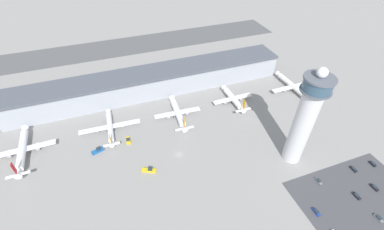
{
  "coord_description": "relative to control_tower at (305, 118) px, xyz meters",
  "views": [
    {
      "loc": [
        -27.79,
        -100.2,
        120.31
      ],
      "look_at": [
        15.91,
        20.86,
        10.63
      ],
      "focal_mm": 24.0,
      "sensor_mm": 36.0,
      "label": 1
    }
  ],
  "objects": [
    {
      "name": "ground_plane",
      "position": [
        -63.09,
        24.57,
        -31.25
      ],
      "size": [
        1000.0,
        1000.0,
        0.0
      ],
      "primitive_type": "plane",
      "color": "gray"
    },
    {
      "name": "terminal_building",
      "position": [
        -63.09,
        94.57,
        -21.6
      ],
      "size": [
        211.73,
        25.0,
        19.09
      ],
      "color": "#A3A8B2",
      "rests_on": "ground"
    },
    {
      "name": "runway_strip",
      "position": [
        -63.09,
        186.72,
        -31.24
      ],
      "size": [
        317.59,
        44.0,
        0.01
      ],
      "primitive_type": "cube",
      "color": "#515154",
      "rests_on": "ground"
    },
    {
      "name": "control_tower",
      "position": [
        0.0,
        0.0,
        0.0
      ],
      "size": [
        15.2,
        15.2,
        61.62
      ],
      "color": "silver",
      "rests_on": "ground"
    },
    {
      "name": "parking_lot_surface",
      "position": [
        15.92,
        -34.11,
        -31.24
      ],
      "size": [
        64.0,
        40.0,
        0.01
      ],
      "primitive_type": "cube",
      "color": "#424247",
      "rests_on": "ground"
    },
    {
      "name": "airplane_gate_alpha",
      "position": [
        -151.8,
        56.49,
        -26.78
      ],
      "size": [
        37.17,
        41.7,
        13.84
      ],
      "color": "white",
      "rests_on": "ground"
    },
    {
      "name": "airplane_gate_bravo",
      "position": [
        -99.92,
        60.11,
        -27.51
      ],
      "size": [
        40.26,
        35.73,
        11.54
      ],
      "color": "silver",
      "rests_on": "ground"
    },
    {
      "name": "airplane_gate_charlie",
      "position": [
        -53.19,
        58.33,
        -27.14
      ],
      "size": [
        33.16,
        36.92,
        13.77
      ],
      "color": "white",
      "rests_on": "ground"
    },
    {
      "name": "airplane_gate_delta",
      "position": [
        -8.85,
        60.11,
        -27.09
      ],
      "size": [
        31.35,
        32.36,
        13.3
      ],
      "color": "white",
      "rests_on": "ground"
    },
    {
      "name": "airplane_gate_echo",
      "position": [
        44.23,
        57.93,
        -27.22
      ],
      "size": [
        37.32,
        44.95,
        12.6
      ],
      "color": "white",
      "rests_on": "ground"
    },
    {
      "name": "service_truck_catering",
      "position": [
        -90.48,
        46.41,
        -30.22
      ],
      "size": [
        2.87,
        6.05,
        2.96
      ],
      "color": "black",
      "rests_on": "ground"
    },
    {
      "name": "service_truck_fuel",
      "position": [
        -109.56,
        43.97,
        -30.25
      ],
      "size": [
        7.87,
        4.73,
        2.88
      ],
      "color": "black",
      "rests_on": "ground"
    },
    {
      "name": "service_truck_baggage",
      "position": [
        -82.92,
        18.58,
        -30.27
      ],
      "size": [
        8.31,
        5.57,
        2.82
      ],
      "color": "black",
      "rests_on": "ground"
    },
    {
      "name": "car_white_wagon",
      "position": [
        16.28,
        -47.76,
        -30.63
      ],
      "size": [
        2.0,
        4.62,
        1.58
      ],
      "color": "black",
      "rests_on": "ground"
    },
    {
      "name": "car_maroon_suv",
      "position": [
        41.88,
        -21.36,
        -30.66
      ],
      "size": [
        1.86,
        4.1,
        1.51
      ],
      "color": "black",
      "rests_on": "ground"
    },
    {
      "name": "car_blue_compact",
      "position": [
        28.23,
        -20.48,
        -30.68
      ],
      "size": [
        1.81,
        4.28,
        1.46
      ],
      "color": "black",
      "rests_on": "ground"
    },
    {
      "name": "car_yellow_taxi",
      "position": [
        29.12,
        -33.85,
        -30.65
      ],
      "size": [
        2.0,
        4.58,
        1.53
      ],
      "color": "black",
      "rests_on": "ground"
    },
    {
      "name": "car_navy_sedan",
      "position": [
        -10.19,
        -34.64,
        -30.64
      ],
      "size": [
        1.98,
        4.59,
        1.56
      ],
      "color": "black",
      "rests_on": "ground"
    },
    {
      "name": "car_black_suv",
      "position": [
        16.04,
        -34.51,
        -30.71
      ],
      "size": [
        1.89,
        4.52,
        1.38
      ],
      "color": "black",
      "rests_on": "ground"
    },
    {
      "name": "car_green_van",
      "position": [
        3.59,
        -20.18,
        -30.71
      ],
      "size": [
        1.84,
        4.61,
        1.4
      ],
      "color": "black",
      "rests_on": "ground"
    }
  ]
}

